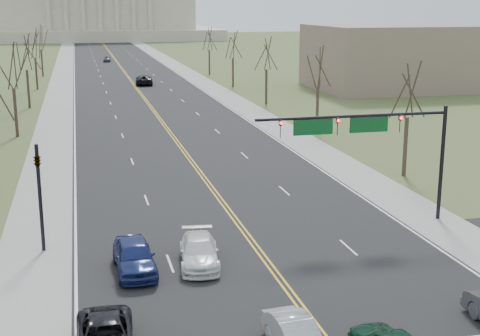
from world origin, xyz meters
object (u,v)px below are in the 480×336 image
car_far_nb (144,80)px  car_far_sb (107,59)px  signal_mast (368,133)px  car_sb_outer_second (134,256)px  car_sb_inner_second (199,252)px  signal_left (39,186)px

car_far_nb → car_far_sb: bearing=-80.6°
signal_mast → car_far_sb: size_ratio=3.05×
signal_mast → car_far_nb: bearing=94.3°
car_sb_outer_second → car_sb_inner_second: bearing=1.2°
car_far_nb → car_far_sb: size_ratio=1.50×
car_sb_inner_second → car_far_nb: car_far_nb is taller
car_sb_inner_second → signal_left: bearing=160.7°
car_sb_outer_second → signal_left: bearing=136.4°
signal_left → car_sb_inner_second: signal_left is taller
car_far_nb → car_far_sb: (-3.90, 48.35, -0.15)m
car_sb_inner_second → car_far_sb: car_sb_inner_second is taller
car_sb_outer_second → car_far_nb: 81.61m
signal_left → car_sb_outer_second: signal_left is taller
car_sb_inner_second → car_sb_outer_second: (-3.36, -0.16, 0.13)m
car_far_nb → car_far_sb: car_far_nb is taller
car_sb_inner_second → car_far_nb: (5.18, 81.01, 0.13)m
car_sb_inner_second → car_sb_outer_second: car_sb_outer_second is taller
signal_left → car_sb_outer_second: bearing=-42.0°
car_sb_outer_second → car_far_sb: bearing=86.4°
car_sb_outer_second → car_far_nb: car_sb_outer_second is taller
signal_mast → car_sb_outer_second: 15.72m
car_sb_inner_second → car_far_nb: bearing=93.7°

